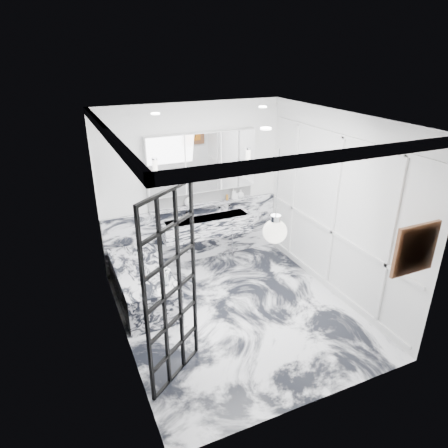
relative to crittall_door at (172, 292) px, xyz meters
name	(u,v)px	position (x,y,z in m)	size (l,w,h in m)	color
floor	(238,312)	(1.19, 0.78, -1.15)	(3.60, 3.60, 0.00)	white
ceiling	(241,118)	(1.19, 0.78, 1.65)	(3.60, 3.60, 0.00)	white
wall_back	(193,186)	(1.19, 2.58, 0.25)	(3.60, 3.60, 0.00)	white
wall_front	(322,296)	(1.19, -1.02, 0.25)	(3.60, 3.60, 0.00)	white
wall_left	(118,248)	(-0.41, 0.78, 0.25)	(3.60, 3.60, 0.00)	white
wall_right	(336,208)	(2.79, 0.78, 0.25)	(3.60, 3.60, 0.00)	white
marble_clad_back	(195,233)	(1.19, 2.56, -0.62)	(3.18, 0.05, 1.05)	white
marble_clad_left	(119,252)	(-0.39, 0.78, 0.19)	(0.02, 3.56, 2.68)	white
panel_molding	(334,214)	(2.77, 0.78, 0.15)	(0.03, 3.40, 2.30)	white
soap_bottle_a	(233,194)	(1.92, 2.49, 0.04)	(0.07, 0.08, 0.19)	#8C5919
soap_bottle_b	(235,195)	(1.96, 2.49, 0.02)	(0.07, 0.07, 0.15)	#4C4C51
soap_bottle_c	(241,194)	(2.06, 2.49, 0.02)	(0.12, 0.12, 0.16)	silver
face_pot	(189,202)	(1.08, 2.49, 0.02)	(0.17, 0.17, 0.17)	white
amber_bottle	(227,197)	(1.79, 2.49, -0.01)	(0.04, 0.04, 0.10)	#8C5919
flower_vase	(166,279)	(0.23, 1.13, -0.54)	(0.08, 0.08, 0.12)	silver
crittall_door	(172,292)	(0.00, 0.00, 0.00)	(0.88, 0.04, 2.30)	black
artwork	(415,249)	(2.39, -0.98, 0.48)	(0.47, 0.05, 0.47)	#B66412
pendant_light	(275,232)	(0.91, -0.56, 0.79)	(0.24, 0.24, 0.24)	white
trough_sink	(207,226)	(1.34, 2.34, -0.42)	(1.60, 0.45, 0.30)	silver
ledge	(203,205)	(1.34, 2.50, -0.08)	(1.90, 0.14, 0.04)	silver
subway_tile	(202,196)	(1.34, 2.56, 0.06)	(1.90, 0.03, 0.23)	white
mirror_cabinet	(202,162)	(1.34, 2.51, 0.67)	(1.90, 0.16, 1.00)	white
sconce_left	(156,172)	(0.52, 2.41, 0.63)	(0.07, 0.07, 0.40)	white
sconce_right	(248,161)	(2.16, 2.41, 0.63)	(0.07, 0.07, 0.40)	white
bathtub	(143,284)	(0.02, 1.68, -0.87)	(0.75, 1.65, 0.55)	silver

